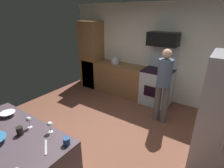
% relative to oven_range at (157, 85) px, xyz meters
% --- Properties ---
extents(ground_plane, '(5.20, 4.80, 0.02)m').
position_rel_oven_range_xyz_m(ground_plane, '(-0.38, -1.98, -0.53)').
color(ground_plane, brown).
extents(wall_back, '(5.20, 0.12, 2.60)m').
position_rel_oven_range_xyz_m(wall_back, '(-0.38, 0.36, 0.78)').
color(wall_back, silver).
rests_on(wall_back, ground).
extents(lower_cabinet_run, '(2.40, 0.60, 0.90)m').
position_rel_oven_range_xyz_m(lower_cabinet_run, '(-1.28, 0.00, -0.07)').
color(lower_cabinet_run, brown).
rests_on(lower_cabinet_run, ground).
extents(cabinet_column, '(0.60, 0.60, 2.10)m').
position_rel_oven_range_xyz_m(cabinet_column, '(-2.28, 0.00, 0.53)').
color(cabinet_column, brown).
rests_on(cabinet_column, ground).
extents(oven_range, '(0.76, 0.65, 1.56)m').
position_rel_oven_range_xyz_m(oven_range, '(0.00, 0.00, 0.00)').
color(oven_range, '#B3BFC8').
rests_on(oven_range, ground).
extents(microwave, '(0.74, 0.38, 0.33)m').
position_rel_oven_range_xyz_m(microwave, '(0.00, 0.08, 1.21)').
color(microwave, black).
rests_on(microwave, oven_range).
extents(person_cook, '(0.31, 0.30, 1.67)m').
position_rel_oven_range_xyz_m(person_cook, '(0.40, -0.78, 0.42)').
color(person_cook, '#545454').
rests_on(person_cook, ground).
extents(counter_island, '(1.71, 0.80, 0.90)m').
position_rel_oven_range_xyz_m(counter_island, '(-0.68, -3.48, -0.07)').
color(counter_island, '#52434C').
rests_on(counter_island, ground).
extents(mixing_bowl_small, '(0.21, 0.21, 0.06)m').
position_rel_oven_range_xyz_m(mixing_bowl_small, '(-1.11, -3.28, 0.41)').
color(mixing_bowl_small, white).
rests_on(mixing_bowl_small, counter_island).
extents(wine_glass_near, '(0.07, 0.07, 0.15)m').
position_rel_oven_range_xyz_m(wine_glass_near, '(-0.26, -3.17, 0.50)').
color(wine_glass_near, silver).
rests_on(wine_glass_near, counter_island).
extents(wine_glass_far, '(0.07, 0.07, 0.16)m').
position_rel_oven_range_xyz_m(wine_glass_far, '(-0.58, -3.26, 0.50)').
color(wine_glass_far, silver).
rests_on(wine_glass_far, counter_island).
extents(mug_coffee, '(0.08, 0.08, 0.11)m').
position_rel_oven_range_xyz_m(mug_coffee, '(-0.54, -3.41, 0.44)').
color(mug_coffee, black).
rests_on(mug_coffee, counter_island).
extents(mug_tea, '(0.08, 0.08, 0.09)m').
position_rel_oven_range_xyz_m(mug_tea, '(0.08, -3.20, 0.43)').
color(mug_tea, '#294D89').
rests_on(mug_tea, counter_island).
extents(knife_paring, '(0.22, 0.17, 0.01)m').
position_rel_oven_range_xyz_m(knife_paring, '(-0.08, -3.37, 0.39)').
color(knife_paring, '#B7BABF').
rests_on(knife_paring, counter_island).
extents(stock_pot, '(0.25, 0.25, 0.19)m').
position_rel_oven_range_xyz_m(stock_pot, '(-1.37, 0.00, 0.48)').
color(stock_pot, '#B2BFC7').
rests_on(stock_pot, lower_cabinet_run).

